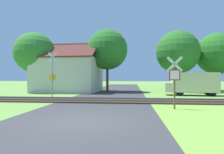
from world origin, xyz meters
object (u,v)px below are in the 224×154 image
stop_sign_near (175,78)px  tree_left (35,53)px  tree_far (217,54)px  tree_center (107,50)px  crossing_sign_far (52,73)px  house (69,74)px  mail_truck (192,83)px  tree_right (178,52)px

stop_sign_near → tree_left: (-13.91, 11.29, 3.01)m
tree_far → tree_center: bearing=-169.2°
crossing_sign_far → house: house is taller
house → mail_truck: bearing=-12.8°
tree_far → house: bearing=-170.6°
tree_center → tree_far: (13.98, 2.67, -0.33)m
stop_sign_near → tree_far: size_ratio=0.39×
stop_sign_near → tree_right: (3.35, 14.27, 3.21)m
house → tree_far: (18.73, 3.10, 2.66)m
tree_right → mail_truck: bearing=-88.5°
tree_far → mail_truck: size_ratio=1.49×
tree_left → tree_far: tree_far is taller
crossing_sign_far → mail_truck: (12.58, 3.85, -0.90)m
crossing_sign_far → tree_left: 8.43m
tree_left → tree_far: bearing=11.0°
stop_sign_near → tree_left: size_ratio=0.41×
tree_left → tree_center: 8.71m
crossing_sign_far → tree_far: bearing=39.4°
crossing_sign_far → tree_right: 15.83m
house → tree_left: 4.73m
stop_sign_near → crossing_sign_far: crossing_sign_far is taller
tree_center → mail_truck: size_ratio=1.52×
crossing_sign_far → tree_far: (17.68, 10.78, 2.71)m
tree_center → tree_left: bearing=-168.8°
mail_truck → tree_left: bearing=87.1°
tree_left → mail_truck: (17.41, -2.56, -3.48)m
house → tree_center: tree_center is taller
tree_left → mail_truck: bearing=-8.4°
tree_right → tree_far: size_ratio=1.01×
stop_sign_near → tree_right: size_ratio=0.39×
tree_right → tree_center: size_ratio=0.99×
house → tree_far: tree_far is taller
tree_left → tree_right: 17.52m
crossing_sign_far → mail_truck: bearing=25.1°
tree_far → mail_truck: tree_far is taller
stop_sign_near → house: bearing=-46.0°
tree_right → mail_truck: (0.15, -5.54, -3.68)m
stop_sign_near → house: house is taller
tree_center → tree_far: size_ratio=1.02×
stop_sign_near → tree_center: (-5.38, 12.98, 3.47)m
mail_truck → house: bearing=79.8°
tree_center → house: bearing=-174.9°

